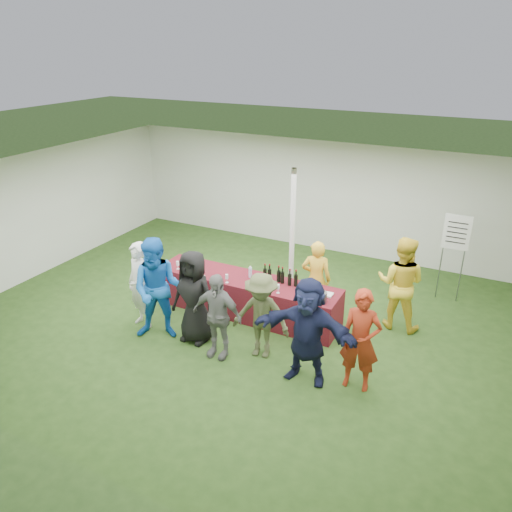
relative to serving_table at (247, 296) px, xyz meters
The scene contains 18 objects.
ground 0.45m from the serving_table, 88.26° to the right, with size 60.00×60.00×0.00m, color #284719.
tent 1.45m from the serving_table, 61.74° to the left, with size 10.00×10.00×10.00m.
serving_table is the anchor object (origin of this frame).
wine_bottles 0.81m from the serving_table, 11.64° to the left, with size 0.68×0.11×0.32m.
wine_glasses 0.60m from the serving_table, 132.86° to the right, with size 2.73×0.17×0.16m.
water_bottle 0.49m from the serving_table, 63.70° to the left, with size 0.07×0.07×0.23m.
bar_towel 1.59m from the serving_table, ahead, with size 0.25×0.18×0.03m, color white.
dump_bucket 1.63m from the serving_table, ahead, with size 0.21×0.21×0.18m, color slate.
wine_list_sign 4.19m from the serving_table, 35.01° to the left, with size 0.50×0.03×1.80m.
staff_pourer 1.35m from the serving_table, 24.38° to the left, with size 0.56×0.37×1.53m, color gold.
staff_back 2.84m from the serving_table, 17.64° to the left, with size 0.85×0.66×1.75m, color yellow.
customer_0 1.99m from the serving_table, 140.96° to the right, with size 0.60×0.39×1.63m, color silver.
customer_1 1.78m from the serving_table, 125.61° to the right, with size 0.90×0.70×1.85m, color blue.
customer_2 1.33m from the serving_table, 107.96° to the right, with size 0.82×0.53×1.67m, color black.
customer_3 1.48m from the serving_table, 81.70° to the right, with size 0.87×0.36×1.49m, color slate.
customer_4 1.44m from the serving_table, 52.37° to the right, with size 0.97×0.55×1.49m, color #454C2B.
customer_5 2.27m from the serving_table, 37.90° to the right, with size 1.60×0.51×1.72m, color #151A39.
customer_6 2.81m from the serving_table, 25.15° to the right, with size 0.59×0.39×1.62m, color maroon.
Camera 1 is at (3.93, -7.15, 4.87)m, focal length 35.00 mm.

